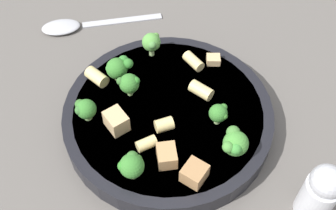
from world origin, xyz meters
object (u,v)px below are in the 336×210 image
object	(u,v)px
broccoli_floret_3	(85,109)
broccoli_floret_6	(152,42)
broccoli_floret_1	(129,84)
rigatoni_4	(201,90)
rigatoni_2	(164,125)
rigatoni_1	(193,61)
rigatoni_3	(97,77)
pepper_shaker	(321,192)
broccoli_floret_2	(118,68)
broccoli_floret_0	(132,165)
spoon	(79,24)
chicken_chunk_2	(116,121)
chicken_chunk_3	(213,60)
rigatoni_0	(146,144)
broccoli_floret_5	(235,143)
chicken_chunk_1	(194,173)
pasta_bowl	(168,115)
broccoli_floret_4	(218,113)
chicken_chunk_0	(167,156)

from	to	relation	value
broccoli_floret_3	broccoli_floret_6	xyz separation A→B (m)	(-0.03, 0.13, 0.01)
broccoli_floret_1	rigatoni_4	world-z (taller)	broccoli_floret_1
broccoli_floret_6	rigatoni_2	size ratio (longest dim) A/B	1.70
broccoli_floret_6	rigatoni_1	size ratio (longest dim) A/B	1.21
rigatoni_2	rigatoni_4	size ratio (longest dim) A/B	0.72
broccoli_floret_1	rigatoni_2	distance (m)	0.07
rigatoni_3	pepper_shaker	distance (m)	0.30
rigatoni_3	pepper_shaker	xyz separation A→B (m)	(0.29, 0.07, 0.00)
broccoli_floret_3	broccoli_floret_2	bearing A→B (deg)	108.99
broccoli_floret_0	spoon	world-z (taller)	broccoli_floret_0
broccoli_floret_2	chicken_chunk_2	distance (m)	0.08
chicken_chunk_3	broccoli_floret_6	bearing A→B (deg)	-142.81
rigatoni_0	rigatoni_2	size ratio (longest dim) A/B	1.10
broccoli_floret_5	rigatoni_4	world-z (taller)	broccoli_floret_5
broccoli_floret_0	broccoli_floret_6	bearing A→B (deg)	131.90
rigatoni_2	spoon	xyz separation A→B (m)	(-0.25, 0.05, -0.03)
broccoli_floret_6	rigatoni_4	size ratio (longest dim) A/B	1.21
broccoli_floret_5	chicken_chunk_3	xyz separation A→B (m)	(-0.11, 0.09, -0.02)
broccoli_floret_1	rigatoni_4	size ratio (longest dim) A/B	1.11
rigatoni_0	broccoli_floret_3	bearing A→B (deg)	-162.44
broccoli_floret_1	broccoli_floret_2	size ratio (longest dim) A/B	0.99
broccoli_floret_1	chicken_chunk_1	xyz separation A→B (m)	(0.14, -0.03, -0.01)
pasta_bowl	chicken_chunk_2	distance (m)	0.07
broccoli_floret_4	chicken_chunk_2	xyz separation A→B (m)	(-0.08, -0.09, -0.01)
broccoli_floret_6	rigatoni_0	distance (m)	0.15
broccoli_floret_3	chicken_chunk_1	world-z (taller)	broccoli_floret_3
rigatoni_2	chicken_chunk_3	world-z (taller)	rigatoni_2
broccoli_floret_4	broccoli_floret_1	bearing A→B (deg)	-155.29
broccoli_floret_0	broccoli_floret_5	world-z (taller)	same
broccoli_floret_6	spoon	world-z (taller)	broccoli_floret_6
chicken_chunk_0	spoon	distance (m)	0.30
chicken_chunk_3	rigatoni_1	bearing A→B (deg)	-122.81
rigatoni_4	pepper_shaker	size ratio (longest dim) A/B	0.35
rigatoni_0	broccoli_floret_5	bearing A→B (deg)	42.48
broccoli_floret_4	broccoli_floret_3	bearing A→B (deg)	-135.34
broccoli_floret_2	rigatoni_1	xyz separation A→B (m)	(0.05, 0.09, -0.01)
chicken_chunk_1	chicken_chunk_2	xyz separation A→B (m)	(-0.11, -0.02, 0.00)
rigatoni_2	chicken_chunk_2	bearing A→B (deg)	-135.63
broccoli_floret_3	chicken_chunk_1	xyz separation A→B (m)	(0.15, 0.04, -0.01)
broccoli_floret_6	chicken_chunk_1	size ratio (longest dim) A/B	1.41
broccoli_floret_2	rigatoni_4	size ratio (longest dim) A/B	1.12
broccoli_floret_2	chicken_chunk_0	world-z (taller)	broccoli_floret_2
rigatoni_4	broccoli_floret_6	bearing A→B (deg)	179.12
broccoli_floret_0	rigatoni_4	bearing A→B (deg)	102.05
rigatoni_3	chicken_chunk_3	size ratio (longest dim) A/B	1.63
broccoli_floret_1	broccoli_floret_4	distance (m)	0.12
chicken_chunk_1	chicken_chunk_2	world-z (taller)	chicken_chunk_2
rigatoni_4	broccoli_floret_2	bearing A→B (deg)	-147.48
broccoli_floret_4	rigatoni_2	distance (m)	0.07
chicken_chunk_0	rigatoni_1	bearing A→B (deg)	123.67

